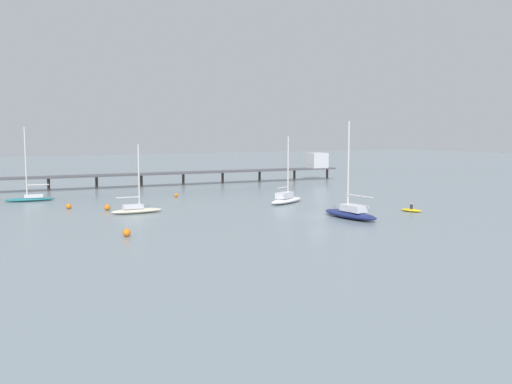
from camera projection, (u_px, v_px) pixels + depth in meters
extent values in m
plane|color=gray|center=(317.00, 216.00, 71.25)|extent=(400.00, 400.00, 0.00)
cube|color=#4C4C51|center=(183.00, 173.00, 111.76)|extent=(68.66, 6.77, 0.30)
cylinder|color=#38332D|center=(49.00, 185.00, 101.15)|extent=(0.50, 0.50, 2.30)
cylinder|color=#38332D|center=(97.00, 183.00, 104.73)|extent=(0.50, 0.50, 2.30)
cylinder|color=#38332D|center=(141.00, 181.00, 108.31)|extent=(0.50, 0.50, 2.30)
cylinder|color=#38332D|center=(183.00, 179.00, 111.90)|extent=(0.50, 0.50, 2.30)
cylinder|color=#38332D|center=(223.00, 178.00, 115.48)|extent=(0.50, 0.50, 2.30)
cylinder|color=#38332D|center=(260.00, 177.00, 119.06)|extent=(0.50, 0.50, 2.30)
cylinder|color=#38332D|center=(294.00, 175.00, 122.65)|extent=(0.50, 0.50, 2.30)
cylinder|color=#38332D|center=(327.00, 174.00, 126.23)|extent=(0.50, 0.50, 2.30)
cube|color=silver|center=(317.00, 160.00, 124.75)|extent=(3.84, 3.84, 3.25)
ellipsoid|color=#1E727A|center=(30.00, 199.00, 86.44)|extent=(7.28, 2.52, 0.52)
cube|color=silver|center=(34.00, 196.00, 86.60)|extent=(2.79, 1.53, 0.45)
cylinder|color=silver|center=(26.00, 163.00, 85.71)|extent=(0.21, 0.21, 10.65)
cylinder|color=silver|center=(38.00, 185.00, 86.68)|extent=(3.19, 0.48, 0.16)
ellipsoid|color=beige|center=(137.00, 211.00, 73.72)|extent=(6.72, 1.82, 0.63)
cube|color=silver|center=(133.00, 207.00, 73.41)|extent=(2.54, 1.27, 0.52)
cylinder|color=silver|center=(139.00, 176.00, 73.41)|extent=(0.20, 0.20, 8.25)
cylinder|color=silver|center=(128.00, 197.00, 72.98)|extent=(3.03, 0.17, 0.16)
ellipsoid|color=white|center=(287.00, 201.00, 84.03)|extent=(7.84, 5.55, 0.79)
cube|color=silver|center=(284.00, 195.00, 83.42)|extent=(3.21, 2.65, 0.89)
cylinder|color=silver|center=(288.00, 167.00, 83.83)|extent=(0.21, 0.21, 8.98)
cylinder|color=silver|center=(283.00, 187.00, 82.99)|extent=(2.51, 1.46, 0.17)
ellipsoid|color=navy|center=(350.00, 215.00, 69.45)|extent=(3.13, 9.02, 0.91)
cube|color=silver|center=(354.00, 208.00, 68.75)|extent=(2.00, 3.36, 0.82)
cylinder|color=silver|center=(348.00, 166.00, 69.20)|extent=(0.23, 0.23, 10.87)
cylinder|color=silver|center=(360.00, 196.00, 67.73)|extent=(0.46, 4.36, 0.18)
ellipsoid|color=yellow|center=(411.00, 210.00, 75.34)|extent=(2.11, 3.26, 0.35)
cylinder|color=#26262D|center=(411.00, 207.00, 75.29)|extent=(0.44, 0.44, 0.55)
sphere|color=tan|center=(412.00, 204.00, 75.25)|extent=(0.24, 0.24, 0.24)
sphere|color=orange|center=(127.00, 233.00, 57.29)|extent=(0.82, 0.82, 0.82)
sphere|color=orange|center=(176.00, 195.00, 91.78)|extent=(0.62, 0.62, 0.62)
sphere|color=orange|center=(107.00, 207.00, 76.31)|extent=(0.82, 0.82, 0.82)
sphere|color=orange|center=(69.00, 206.00, 77.75)|extent=(0.74, 0.74, 0.74)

